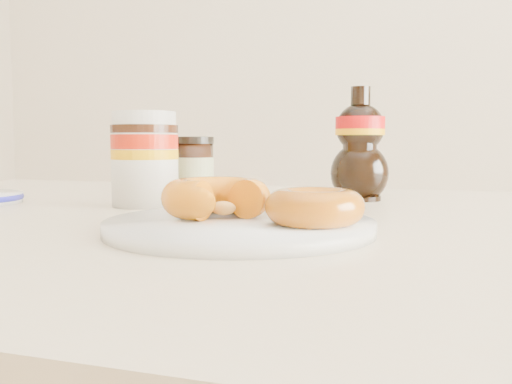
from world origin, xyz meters
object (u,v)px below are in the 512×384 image
(syrup_bottle, at_px, (360,144))
(nutella_jar, at_px, (145,155))
(donut_bitten, at_px, (216,198))
(dining_table, at_px, (221,282))
(plate, at_px, (240,226))
(dark_jar, at_px, (194,169))
(donut_whole, at_px, (315,207))

(syrup_bottle, bearing_deg, nutella_jar, -147.59)
(donut_bitten, relative_size, syrup_bottle, 0.65)
(syrup_bottle, bearing_deg, dining_table, -121.73)
(plate, xyz_separation_m, dark_jar, (-0.17, 0.28, 0.04))
(donut_bitten, height_order, nutella_jar, nutella_jar)
(donut_bitten, relative_size, dark_jar, 1.15)
(plate, xyz_separation_m, donut_bitten, (-0.03, 0.01, 0.02))
(donut_bitten, xyz_separation_m, donut_whole, (0.10, -0.02, -0.00))
(syrup_bottle, bearing_deg, donut_bitten, -105.86)
(nutella_jar, bearing_deg, syrup_bottle, 32.41)
(nutella_jar, bearing_deg, donut_whole, -34.03)
(dining_table, relative_size, syrup_bottle, 8.34)
(dining_table, xyz_separation_m, donut_whole, (0.15, -0.14, 0.11))
(dark_jar, bearing_deg, donut_whole, -49.17)
(plate, distance_m, syrup_bottle, 0.36)
(plate, distance_m, nutella_jar, 0.27)
(nutella_jar, relative_size, dark_jar, 1.35)
(donut_bitten, relative_size, nutella_jar, 0.85)
(donut_bitten, bearing_deg, nutella_jar, 145.80)
(dining_table, bearing_deg, dark_jar, 124.09)
(dining_table, distance_m, nutella_jar, 0.21)
(dining_table, height_order, donut_bitten, donut_bitten)
(dining_table, height_order, nutella_jar, nutella_jar)
(dining_table, xyz_separation_m, dark_jar, (-0.10, 0.15, 0.13))
(donut_whole, bearing_deg, nutella_jar, 145.97)
(dining_table, distance_m, syrup_bottle, 0.31)
(donut_bitten, height_order, syrup_bottle, syrup_bottle)
(nutella_jar, distance_m, syrup_bottle, 0.31)
(plate, bearing_deg, nutella_jar, 138.67)
(syrup_bottle, xyz_separation_m, dark_jar, (-0.24, -0.07, -0.04))
(donut_bitten, bearing_deg, plate, -14.18)
(donut_bitten, bearing_deg, syrup_bottle, 83.64)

